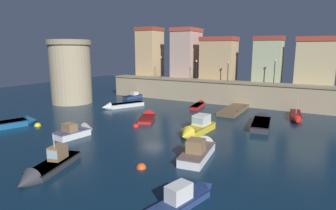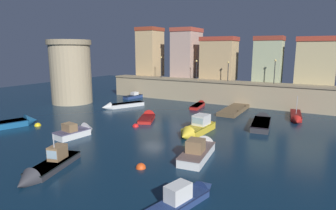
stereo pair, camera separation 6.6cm
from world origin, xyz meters
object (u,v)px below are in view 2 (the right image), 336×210
at_px(quay_lamp_0, 161,64).
at_px(moored_boat_4, 148,117).
at_px(moored_boat_1, 136,96).
at_px(mooring_buoy_2, 141,168).
at_px(moored_boat_7, 14,123).
at_px(moored_boat_11, 187,196).
at_px(moored_boat_3, 77,131).
at_px(moored_boat_10, 196,128).
at_px(fortress_tower, 71,72).
at_px(moored_boat_2, 200,149).
at_px(quay_lamp_1, 196,66).
at_px(moored_boat_9, 296,117).
at_px(mooring_buoy_1, 136,127).
at_px(quay_lamp_2, 228,68).
at_px(quay_lamp_3, 275,68).
at_px(moored_boat_8, 45,168).
at_px(moored_boat_6, 199,105).
at_px(moored_boat_0, 262,122).
at_px(moored_boat_5, 120,105).
at_px(mooring_buoy_0, 38,126).

distance_m(quay_lamp_0, moored_boat_4, 17.78).
distance_m(moored_boat_1, mooring_buoy_2, 32.35).
xyz_separation_m(moored_boat_7, moored_boat_11, (24.82, -5.24, 0.02)).
height_order(moored_boat_3, moored_boat_10, moored_boat_10).
bearing_deg(quay_lamp_0, fortress_tower, -131.22).
bearing_deg(moored_boat_1, moored_boat_4, -129.14).
xyz_separation_m(moored_boat_2, moored_boat_4, (-10.87, 8.45, -0.26)).
relative_size(quay_lamp_1, moored_boat_9, 0.47).
xyz_separation_m(quay_lamp_0, mooring_buoy_1, (7.86, -19.07, -6.28)).
xyz_separation_m(quay_lamp_2, quay_lamp_3, (7.16, 0.00, 0.26)).
bearing_deg(moored_boat_10, quay_lamp_2, -168.24).
xyz_separation_m(moored_boat_1, mooring_buoy_1, (11.92, -16.73, -0.36)).
distance_m(quay_lamp_3, moored_boat_10, 19.60).
bearing_deg(mooring_buoy_2, moored_boat_4, 121.42).
xyz_separation_m(quay_lamp_1, moored_boat_8, (2.56, -32.49, -5.60)).
xyz_separation_m(moored_boat_4, moored_boat_6, (2.53, 10.85, -0.00)).
distance_m(moored_boat_2, moored_boat_6, 21.02).
distance_m(fortress_tower, moored_boat_6, 21.89).
bearing_deg(moored_boat_10, moored_boat_0, 147.50).
relative_size(moored_boat_4, moored_boat_9, 0.73).
bearing_deg(moored_boat_5, moored_boat_2, 82.39).
bearing_deg(moored_boat_0, mooring_buoy_2, 155.47).
bearing_deg(moored_boat_3, moored_boat_1, 29.26).
distance_m(moored_boat_0, moored_boat_10, 8.97).
bearing_deg(moored_boat_4, fortress_tower, 55.20).
xyz_separation_m(moored_boat_3, moored_boat_9, (19.07, 18.89, -0.15)).
xyz_separation_m(quay_lamp_2, mooring_buoy_1, (-4.77, -19.07, -5.91)).
height_order(moored_boat_0, mooring_buoy_1, moored_boat_0).
relative_size(moored_boat_1, moored_boat_5, 0.76).
relative_size(quay_lamp_1, moored_boat_11, 0.59).
bearing_deg(moored_boat_0, mooring_buoy_0, 112.99).
relative_size(fortress_tower, quay_lamp_2, 3.26).
relative_size(moored_boat_6, mooring_buoy_2, 7.33).
relative_size(quay_lamp_1, moored_boat_5, 0.49).
bearing_deg(moored_boat_11, moored_boat_6, 35.68).
bearing_deg(quay_lamp_1, quay_lamp_2, 0.00).
xyz_separation_m(quay_lamp_1, moored_boat_11, (13.20, -31.05, -5.58)).
height_order(moored_boat_3, moored_boat_8, moored_boat_8).
bearing_deg(fortress_tower, quay_lamp_1, 34.25).
height_order(fortress_tower, moored_boat_4, fortress_tower).
bearing_deg(moored_boat_0, moored_boat_9, -40.41).
relative_size(moored_boat_3, moored_boat_9, 0.63).
height_order(moored_boat_0, moored_boat_8, moored_boat_8).
height_order(moored_boat_4, moored_boat_11, moored_boat_11).
relative_size(quay_lamp_0, mooring_buoy_1, 5.28).
relative_size(moored_boat_5, mooring_buoy_1, 9.42).
xyz_separation_m(quay_lamp_0, mooring_buoy_0, (-2.38, -24.40, -6.28)).
distance_m(fortress_tower, moored_boat_1, 12.43).
xyz_separation_m(quay_lamp_2, moored_boat_6, (-3.07, -4.34, -5.65)).
bearing_deg(moored_boat_6, fortress_tower, 103.80).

